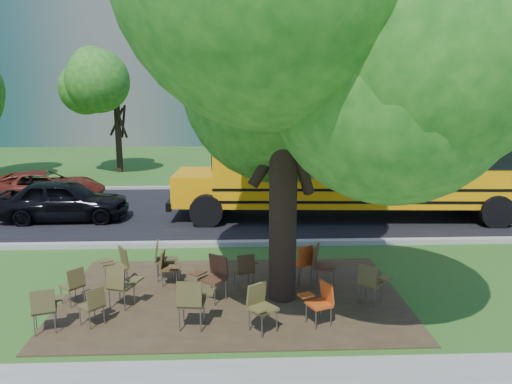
{
  "coord_description": "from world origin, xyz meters",
  "views": [
    {
      "loc": [
        1.08,
        -10.27,
        4.26
      ],
      "look_at": [
        1.68,
        3.97,
        1.33
      ],
      "focal_mm": 35.0,
      "sensor_mm": 36.0,
      "label": 1
    }
  ],
  "objects_px": {
    "chair_0": "(45,305)",
    "chair_2": "(94,302)",
    "chair_5": "(260,304)",
    "chair_11": "(245,267)",
    "chair_14": "(163,257)",
    "chair_1": "(121,283)",
    "chair_13": "(303,260)",
    "school_bus": "(386,164)",
    "chair_3": "(213,274)",
    "main_tree": "(285,34)",
    "chair_12": "(321,262)",
    "chair_10": "(168,265)",
    "chair_6": "(320,299)",
    "chair_4": "(192,299)",
    "black_car": "(64,200)",
    "chair_7": "(371,280)",
    "chair_8": "(74,282)",
    "chair_9": "(118,263)",
    "bg_car_red": "(43,187)"
  },
  "relations": [
    {
      "from": "chair_0",
      "to": "chair_2",
      "type": "height_order",
      "value": "chair_0"
    },
    {
      "from": "chair_5",
      "to": "chair_11",
      "type": "relative_size",
      "value": 1.08
    },
    {
      "from": "chair_11",
      "to": "chair_14",
      "type": "xyz_separation_m",
      "value": [
        -1.85,
        0.58,
        0.05
      ]
    },
    {
      "from": "chair_1",
      "to": "chair_13",
      "type": "relative_size",
      "value": 0.99
    },
    {
      "from": "school_bus",
      "to": "chair_3",
      "type": "distance_m",
      "value": 8.66
    },
    {
      "from": "main_tree",
      "to": "chair_12",
      "type": "height_order",
      "value": "main_tree"
    },
    {
      "from": "chair_5",
      "to": "chair_10",
      "type": "distance_m",
      "value": 2.92
    },
    {
      "from": "chair_3",
      "to": "chair_5",
      "type": "bearing_deg",
      "value": 157.78
    },
    {
      "from": "chair_1",
      "to": "chair_6",
      "type": "distance_m",
      "value": 3.89
    },
    {
      "from": "chair_3",
      "to": "chair_12",
      "type": "xyz_separation_m",
      "value": [
        2.31,
        0.58,
        0.0
      ]
    },
    {
      "from": "chair_2",
      "to": "chair_4",
      "type": "bearing_deg",
      "value": -55.52
    },
    {
      "from": "chair_5",
      "to": "chair_12",
      "type": "bearing_deg",
      "value": -163.36
    },
    {
      "from": "chair_5",
      "to": "chair_1",
      "type": "bearing_deg",
      "value": -59.33
    },
    {
      "from": "school_bus",
      "to": "chair_4",
      "type": "height_order",
      "value": "school_bus"
    },
    {
      "from": "chair_0",
      "to": "chair_1",
      "type": "relative_size",
      "value": 0.98
    },
    {
      "from": "chair_5",
      "to": "chair_10",
      "type": "height_order",
      "value": "chair_5"
    },
    {
      "from": "chair_11",
      "to": "black_car",
      "type": "bearing_deg",
      "value": 116.59
    },
    {
      "from": "chair_2",
      "to": "chair_14",
      "type": "bearing_deg",
      "value": 18.07
    },
    {
      "from": "chair_5",
      "to": "chair_3",
      "type": "bearing_deg",
      "value": -95.18
    },
    {
      "from": "main_tree",
      "to": "chair_7",
      "type": "distance_m",
      "value": 5.08
    },
    {
      "from": "chair_8",
      "to": "chair_9",
      "type": "relative_size",
      "value": 0.88
    },
    {
      "from": "main_tree",
      "to": "chair_2",
      "type": "height_order",
      "value": "main_tree"
    },
    {
      "from": "chair_12",
      "to": "black_car",
      "type": "height_order",
      "value": "black_car"
    },
    {
      "from": "chair_5",
      "to": "chair_11",
      "type": "height_order",
      "value": "chair_5"
    },
    {
      "from": "school_bus",
      "to": "chair_2",
      "type": "relative_size",
      "value": 16.99
    },
    {
      "from": "chair_11",
      "to": "school_bus",
      "type": "bearing_deg",
      "value": 33.89
    },
    {
      "from": "school_bus",
      "to": "chair_3",
      "type": "xyz_separation_m",
      "value": [
        -5.48,
        -6.59,
        -1.24
      ]
    },
    {
      "from": "bg_car_red",
      "to": "chair_12",
      "type": "bearing_deg",
      "value": -145.62
    },
    {
      "from": "chair_2",
      "to": "main_tree",
      "type": "bearing_deg",
      "value": -31.63
    },
    {
      "from": "chair_6",
      "to": "chair_14",
      "type": "distance_m",
      "value": 3.94
    },
    {
      "from": "school_bus",
      "to": "chair_2",
      "type": "xyz_separation_m",
      "value": [
        -7.61,
        -7.64,
        -1.35
      ]
    },
    {
      "from": "chair_1",
      "to": "chair_10",
      "type": "distance_m",
      "value": 1.37
    },
    {
      "from": "chair_7",
      "to": "chair_13",
      "type": "bearing_deg",
      "value": 175.84
    },
    {
      "from": "chair_7",
      "to": "chair_14",
      "type": "bearing_deg",
      "value": -158.13
    },
    {
      "from": "chair_1",
      "to": "chair_10",
      "type": "height_order",
      "value": "chair_1"
    },
    {
      "from": "school_bus",
      "to": "chair_5",
      "type": "distance_m",
      "value": 9.31
    },
    {
      "from": "main_tree",
      "to": "bg_car_red",
      "type": "bearing_deg",
      "value": 131.79
    },
    {
      "from": "main_tree",
      "to": "chair_4",
      "type": "bearing_deg",
      "value": -143.03
    },
    {
      "from": "chair_4",
      "to": "black_car",
      "type": "distance_m",
      "value": 9.22
    },
    {
      "from": "chair_14",
      "to": "chair_1",
      "type": "bearing_deg",
      "value": -28.72
    },
    {
      "from": "chair_11",
      "to": "bg_car_red",
      "type": "bearing_deg",
      "value": 113.32
    },
    {
      "from": "chair_6",
      "to": "chair_8",
      "type": "bearing_deg",
      "value": 53.64
    },
    {
      "from": "chair_1",
      "to": "chair_12",
      "type": "relative_size",
      "value": 0.92
    },
    {
      "from": "chair_6",
      "to": "chair_7",
      "type": "distance_m",
      "value": 1.43
    },
    {
      "from": "chair_1",
      "to": "black_car",
      "type": "bearing_deg",
      "value": 137.14
    },
    {
      "from": "chair_8",
      "to": "chair_14",
      "type": "height_order",
      "value": "chair_14"
    },
    {
      "from": "chair_4",
      "to": "chair_13",
      "type": "xyz_separation_m",
      "value": [
        2.27,
        2.14,
        -0.05
      ]
    },
    {
      "from": "chair_11",
      "to": "chair_0",
      "type": "bearing_deg",
      "value": -170.0
    },
    {
      "from": "school_bus",
      "to": "chair_12",
      "type": "bearing_deg",
      "value": -114.85
    },
    {
      "from": "school_bus",
      "to": "chair_11",
      "type": "distance_m",
      "value": 7.83
    }
  ]
}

